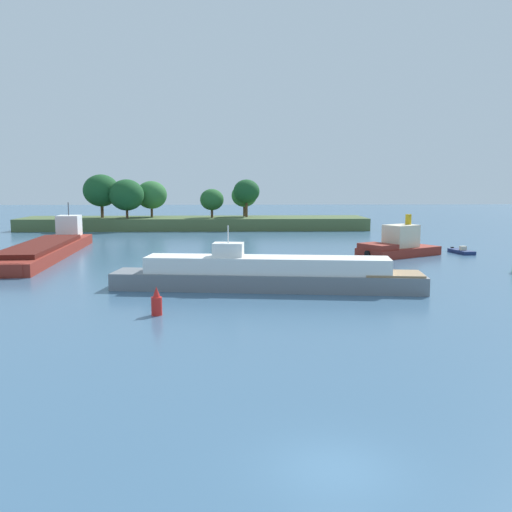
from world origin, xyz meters
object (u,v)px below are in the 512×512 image
tugboat (398,246)px  channel_buoy_red (157,303)px  white_riverboat (267,274)px  cargo_barge (46,248)px  fishing_skiff (461,251)px

tugboat → channel_buoy_red: size_ratio=5.64×
white_riverboat → cargo_barge: cargo_barge is taller
white_riverboat → cargo_barge: bearing=138.5°
fishing_skiff → channel_buoy_red: channel_buoy_red is taller
white_riverboat → tugboat: size_ratio=2.35×
cargo_barge → fishing_skiff: bearing=0.7°
tugboat → white_riverboat: bearing=-129.0°
fishing_skiff → white_riverboat: (-24.92, -22.43, 1.00)m
tugboat → cargo_barge: 41.15m
fishing_skiff → tugboat: size_ratio=0.39×
white_riverboat → cargo_barge: (-24.67, 21.81, -0.28)m
tugboat → cargo_barge: size_ratio=0.36×
tugboat → channel_buoy_red: bearing=-129.9°
fishing_skiff → tugboat: 8.78m
cargo_barge → channel_buoy_red: (16.95, -30.42, -0.16)m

